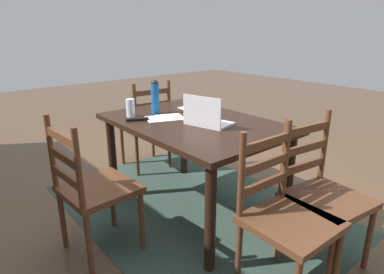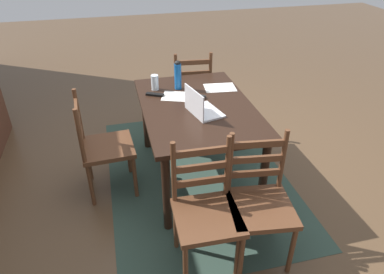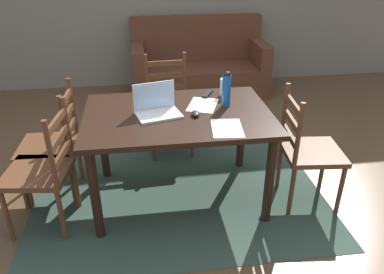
{
  "view_description": "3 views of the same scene",
  "coord_description": "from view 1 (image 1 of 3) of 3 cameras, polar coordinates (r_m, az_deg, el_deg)",
  "views": [
    {
      "loc": [
        -1.86,
        1.59,
        1.44
      ],
      "look_at": [
        -0.08,
        0.08,
        0.67
      ],
      "focal_mm": 30.76,
      "sensor_mm": 36.0,
      "label": 1
    },
    {
      "loc": [
        -2.68,
        0.7,
        2.16
      ],
      "look_at": [
        -0.06,
        0.06,
        0.48
      ],
      "focal_mm": 32.95,
      "sensor_mm": 36.0,
      "label": 2
    },
    {
      "loc": [
        -0.26,
        -2.58,
        1.93
      ],
      "look_at": [
        0.09,
        -0.1,
        0.61
      ],
      "focal_mm": 35.25,
      "sensor_mm": 36.0,
      "label": 3
    }
  ],
  "objects": [
    {
      "name": "chair_far_head",
      "position": [
        2.23,
        -16.8,
        -8.65
      ],
      "size": [
        0.47,
        0.47,
        0.95
      ],
      "color": "#56331E",
      "rests_on": "ground"
    },
    {
      "name": "computer_mouse",
      "position": [
        2.67,
        -0.34,
        3.96
      ],
      "size": [
        0.06,
        0.1,
        0.03
      ],
      "primitive_type": "ellipsoid",
      "rotation": [
        0.0,
        0.0,
        -0.02
      ],
      "color": "black",
      "rests_on": "dining_table"
    },
    {
      "name": "water_bottle",
      "position": [
        2.76,
        -6.42,
        7.05
      ],
      "size": [
        0.07,
        0.07,
        0.28
      ],
      "color": "#145199",
      "rests_on": "dining_table"
    },
    {
      "name": "paper_stack_left",
      "position": [
        2.63,
        -4.74,
        3.33
      ],
      "size": [
        0.3,
        0.35,
        0.0
      ],
      "primitive_type": "cube",
      "rotation": [
        0.0,
        0.0,
        -0.36
      ],
      "color": "white",
      "rests_on": "dining_table"
    },
    {
      "name": "chair_right_near",
      "position": [
        3.5,
        -7.93,
        1.87
      ],
      "size": [
        0.48,
        0.48,
        0.95
      ],
      "color": "#56331E",
      "rests_on": "ground"
    },
    {
      "name": "drinking_glass",
      "position": [
        2.69,
        -10.61,
        4.97
      ],
      "size": [
        0.07,
        0.07,
        0.14
      ],
      "primitive_type": "cylinder",
      "color": "silver",
      "rests_on": "dining_table"
    },
    {
      "name": "chair_left_far",
      "position": [
        1.91,
        15.79,
        -13.28
      ],
      "size": [
        0.45,
        0.45,
        0.95
      ],
      "color": "#56331E",
      "rests_on": "ground"
    },
    {
      "name": "dining_table",
      "position": [
        2.57,
        0.29,
        0.68
      ],
      "size": [
        1.41,
        0.96,
        0.76
      ],
      "color": "black",
      "rests_on": "ground"
    },
    {
      "name": "laptop",
      "position": [
        2.4,
        2.47,
        3.33
      ],
      "size": [
        0.36,
        0.29,
        0.23
      ],
      "color": "silver",
      "rests_on": "dining_table"
    },
    {
      "name": "ground_plane",
      "position": [
        2.84,
        0.27,
        -12.23
      ],
      "size": [
        14.0,
        14.0,
        0.0
      ],
      "primitive_type": "plane",
      "color": "brown"
    },
    {
      "name": "paper_stack_right",
      "position": [
        2.96,
        0.95,
        5.11
      ],
      "size": [
        0.24,
        0.32,
        0.0
      ],
      "primitive_type": "cube",
      "rotation": [
        0.0,
        0.0,
        -0.11
      ],
      "color": "white",
      "rests_on": "dining_table"
    },
    {
      "name": "tv_remote",
      "position": [
        2.58,
        -9.45,
        3.03
      ],
      "size": [
        0.12,
        0.17,
        0.02
      ],
      "primitive_type": "cube",
      "rotation": [
        0.0,
        0.0,
        2.66
      ],
      "color": "black",
      "rests_on": "dining_table"
    },
    {
      "name": "area_rug",
      "position": [
        2.84,
        0.27,
        -12.17
      ],
      "size": [
        2.4,
        1.68,
        0.01
      ],
      "primitive_type": "cube",
      "color": "#2D4238",
      "rests_on": "ground"
    },
    {
      "name": "chair_left_near",
      "position": [
        2.21,
        21.61,
        -9.4
      ],
      "size": [
        0.49,
        0.49,
        0.95
      ],
      "color": "#56331E",
      "rests_on": "ground"
    }
  ]
}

